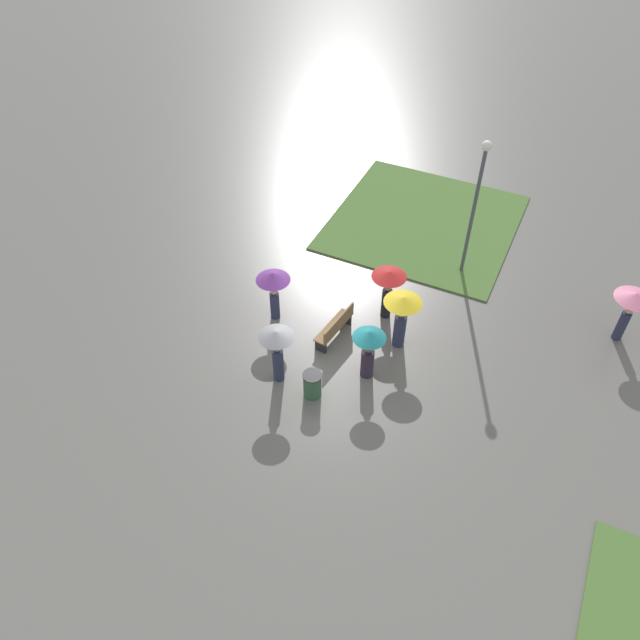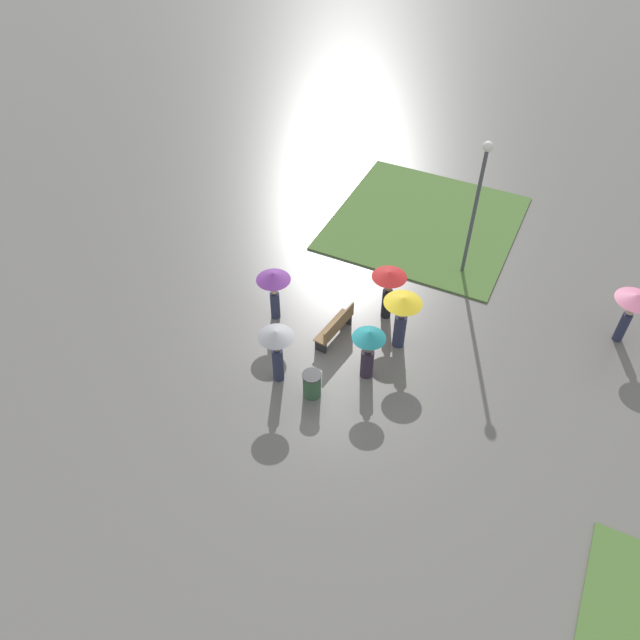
{
  "view_description": "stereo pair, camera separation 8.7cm",
  "coord_description": "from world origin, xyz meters",
  "px_view_note": "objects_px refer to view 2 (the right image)",
  "views": [
    {
      "loc": [
        11.37,
        5.23,
        13.91
      ],
      "look_at": [
        -0.38,
        -0.35,
        1.11
      ],
      "focal_mm": 35.0,
      "sensor_mm": 36.0,
      "label": 1
    },
    {
      "loc": [
        11.34,
        5.31,
        13.91
      ],
      "look_at": [
        -0.38,
        -0.35,
        1.11
      ],
      "focal_mm": 35.0,
      "sensor_mm": 36.0,
      "label": 2
    }
  ],
  "objects_px": {
    "park_bench": "(336,327)",
    "crowd_person_yellow": "(402,312)",
    "crowd_person_purple": "(274,283)",
    "crowd_person_red": "(389,284)",
    "trash_bin": "(312,384)",
    "lamp_post": "(478,195)",
    "crowd_person_teal": "(368,346)",
    "lone_walker_mid_plaza": "(633,305)",
    "crowd_person_grey": "(277,345)"
  },
  "relations": [
    {
      "from": "park_bench",
      "to": "crowd_person_yellow",
      "type": "height_order",
      "value": "crowd_person_yellow"
    },
    {
      "from": "lamp_post",
      "to": "crowd_person_teal",
      "type": "height_order",
      "value": "lamp_post"
    },
    {
      "from": "crowd_person_yellow",
      "to": "crowd_person_grey",
      "type": "distance_m",
      "value": 3.83
    },
    {
      "from": "trash_bin",
      "to": "crowd_person_red",
      "type": "bearing_deg",
      "value": 169.83
    },
    {
      "from": "crowd_person_grey",
      "to": "lone_walker_mid_plaza",
      "type": "relative_size",
      "value": 1.05
    },
    {
      "from": "trash_bin",
      "to": "crowd_person_red",
      "type": "distance_m",
      "value": 4.06
    },
    {
      "from": "crowd_person_red",
      "to": "crowd_person_purple",
      "type": "relative_size",
      "value": 1.0
    },
    {
      "from": "crowd_person_yellow",
      "to": "crowd_person_purple",
      "type": "relative_size",
      "value": 1.06
    },
    {
      "from": "trash_bin",
      "to": "lone_walker_mid_plaza",
      "type": "xyz_separation_m",
      "value": [
        -6.04,
        7.52,
        1.03
      ]
    },
    {
      "from": "crowd_person_red",
      "to": "lone_walker_mid_plaza",
      "type": "bearing_deg",
      "value": -145.03
    },
    {
      "from": "crowd_person_grey",
      "to": "lamp_post",
      "type": "bearing_deg",
      "value": 160.7
    },
    {
      "from": "park_bench",
      "to": "trash_bin",
      "type": "bearing_deg",
      "value": 15.96
    },
    {
      "from": "crowd_person_red",
      "to": "lone_walker_mid_plaza",
      "type": "distance_m",
      "value": 7.15
    },
    {
      "from": "crowd_person_yellow",
      "to": "crowd_person_grey",
      "type": "xyz_separation_m",
      "value": [
        2.77,
        -2.64,
        0.02
      ]
    },
    {
      "from": "lamp_post",
      "to": "trash_bin",
      "type": "height_order",
      "value": "lamp_post"
    },
    {
      "from": "crowd_person_yellow",
      "to": "lone_walker_mid_plaza",
      "type": "distance_m",
      "value": 6.79
    },
    {
      "from": "crowd_person_purple",
      "to": "crowd_person_yellow",
      "type": "bearing_deg",
      "value": -108.69
    },
    {
      "from": "trash_bin",
      "to": "crowd_person_grey",
      "type": "relative_size",
      "value": 0.43
    },
    {
      "from": "lamp_post",
      "to": "crowd_person_yellow",
      "type": "relative_size",
      "value": 2.55
    },
    {
      "from": "lamp_post",
      "to": "trash_bin",
      "type": "xyz_separation_m",
      "value": [
        7.09,
        -2.28,
        -2.7
      ]
    },
    {
      "from": "lamp_post",
      "to": "crowd_person_purple",
      "type": "distance_m",
      "value": 6.92
    },
    {
      "from": "park_bench",
      "to": "crowd_person_red",
      "type": "relative_size",
      "value": 0.93
    },
    {
      "from": "crowd_person_grey",
      "to": "crowd_person_purple",
      "type": "bearing_deg",
      "value": -142.62
    },
    {
      "from": "park_bench",
      "to": "lone_walker_mid_plaza",
      "type": "distance_m",
      "value": 8.75
    },
    {
      "from": "park_bench",
      "to": "crowd_person_teal",
      "type": "xyz_separation_m",
      "value": [
        0.97,
        1.44,
        0.73
      ]
    },
    {
      "from": "trash_bin",
      "to": "crowd_person_red",
      "type": "height_order",
      "value": "crowd_person_red"
    },
    {
      "from": "park_bench",
      "to": "crowd_person_red",
      "type": "xyz_separation_m",
      "value": [
        -1.58,
        1.04,
        0.87
      ]
    },
    {
      "from": "lone_walker_mid_plaza",
      "to": "crowd_person_purple",
      "type": "bearing_deg",
      "value": -30.23
    },
    {
      "from": "lamp_post",
      "to": "crowd_person_red",
      "type": "relative_size",
      "value": 2.7
    },
    {
      "from": "crowd_person_red",
      "to": "crowd_person_yellow",
      "type": "xyz_separation_m",
      "value": [
        1.0,
        0.8,
        0.02
      ]
    },
    {
      "from": "crowd_person_grey",
      "to": "trash_bin",
      "type": "bearing_deg",
      "value": 90.82
    },
    {
      "from": "park_bench",
      "to": "lone_walker_mid_plaza",
      "type": "relative_size",
      "value": 0.91
    },
    {
      "from": "lamp_post",
      "to": "crowd_person_yellow",
      "type": "xyz_separation_m",
      "value": [
        4.2,
        -0.77,
        -1.76
      ]
    },
    {
      "from": "trash_bin",
      "to": "crowd_person_teal",
      "type": "bearing_deg",
      "value": 140.81
    },
    {
      "from": "park_bench",
      "to": "crowd_person_red",
      "type": "height_order",
      "value": "crowd_person_red"
    },
    {
      "from": "lamp_post",
      "to": "crowd_person_yellow",
      "type": "distance_m",
      "value": 4.62
    },
    {
      "from": "crowd_person_yellow",
      "to": "crowd_person_teal",
      "type": "height_order",
      "value": "crowd_person_yellow"
    },
    {
      "from": "trash_bin",
      "to": "lone_walker_mid_plaza",
      "type": "relative_size",
      "value": 0.45
    },
    {
      "from": "lamp_post",
      "to": "crowd_person_teal",
      "type": "xyz_separation_m",
      "value": [
        5.75,
        -1.18,
        -1.92
      ]
    },
    {
      "from": "trash_bin",
      "to": "crowd_person_grey",
      "type": "height_order",
      "value": "crowd_person_grey"
    },
    {
      "from": "crowd_person_teal",
      "to": "crowd_person_purple",
      "type": "relative_size",
      "value": 0.98
    },
    {
      "from": "crowd_person_purple",
      "to": "lone_walker_mid_plaza",
      "type": "bearing_deg",
      "value": -96.33
    },
    {
      "from": "crowd_person_red",
      "to": "crowd_person_purple",
      "type": "distance_m",
      "value": 3.51
    },
    {
      "from": "trash_bin",
      "to": "crowd_person_teal",
      "type": "distance_m",
      "value": 1.91
    },
    {
      "from": "park_bench",
      "to": "crowd_person_yellow",
      "type": "xyz_separation_m",
      "value": [
        -0.57,
        1.84,
        0.89
      ]
    },
    {
      "from": "crowd_person_yellow",
      "to": "crowd_person_teal",
      "type": "bearing_deg",
      "value": 58.35
    },
    {
      "from": "lamp_post",
      "to": "crowd_person_yellow",
      "type": "bearing_deg",
      "value": -10.4
    },
    {
      "from": "crowd_person_yellow",
      "to": "crowd_person_red",
      "type": "bearing_deg",
      "value": -68.25
    },
    {
      "from": "lamp_post",
      "to": "trash_bin",
      "type": "bearing_deg",
      "value": -17.78
    },
    {
      "from": "park_bench",
      "to": "trash_bin",
      "type": "relative_size",
      "value": 2.02
    }
  ]
}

